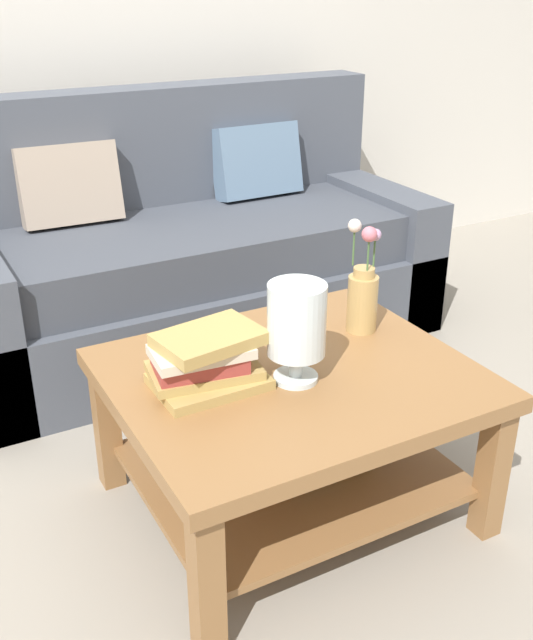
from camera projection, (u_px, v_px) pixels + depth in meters
ground_plane at (270, 449)px, 2.59m from camera, size 10.00×10.00×0.00m
back_wall at (93, 10)px, 3.33m from camera, size 6.40×0.12×2.70m
couch at (190, 259)px, 3.26m from camera, size 2.03×0.90×1.06m
coffee_table at (293, 412)px, 2.18m from camera, size 1.00×0.86×0.47m
book_stack_main at (205, 361)px, 2.01m from camera, size 0.32×0.24×0.16m
glass_hurricane_vase at (296, 323)px, 2.00m from camera, size 0.16×0.16×0.29m
flower_pitcher at (363, 293)px, 2.31m from camera, size 0.10×0.10×0.36m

